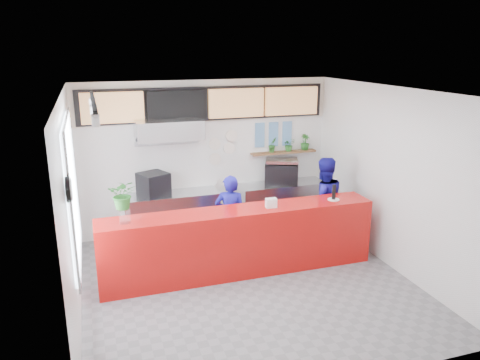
{
  "coord_description": "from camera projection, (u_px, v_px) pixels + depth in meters",
  "views": [
    {
      "loc": [
        -2.17,
        -6.29,
        3.6
      ],
      "look_at": [
        0.1,
        0.7,
        1.5
      ],
      "focal_mm": 35.0,
      "sensor_mm": 36.0,
      "label": 1
    }
  ],
  "objects": [
    {
      "name": "photo_frame_b",
      "position": [
        274.0,
        128.0,
        9.52
      ],
      "size": [
        0.2,
        0.02,
        0.25
      ],
      "primitive_type": "cube",
      "color": "#598CBF",
      "rests_on": "wall_back"
    },
    {
      "name": "ceiling",
      "position": [
        249.0,
        91.0,
        6.56
      ],
      "size": [
        5.0,
        5.0,
        0.0
      ],
      "primitive_type": "plane",
      "rotation": [
        3.14,
        0.0,
        0.0
      ],
      "color": "silver"
    },
    {
      "name": "dec_plate_a",
      "position": [
        215.0,
        144.0,
        9.21
      ],
      "size": [
        0.24,
        0.03,
        0.24
      ],
      "primitive_type": "cylinder",
      "rotation": [
        1.57,
        0.0,
        0.0
      ],
      "color": "silver",
      "rests_on": "wall_back"
    },
    {
      "name": "staff_right",
      "position": [
        323.0,
        202.0,
        8.63
      ],
      "size": [
        0.83,
        0.65,
        1.68
      ],
      "primitive_type": "imported",
      "rotation": [
        0.0,
        0.0,
        3.12
      ],
      "color": "#17148C",
      "rests_on": "ground"
    },
    {
      "name": "photo_frame_f",
      "position": [
        287.0,
        139.0,
        9.68
      ],
      "size": [
        0.2,
        0.02,
        0.25
      ],
      "primitive_type": "cube",
      "color": "#598CBF",
      "rests_on": "wall_back"
    },
    {
      "name": "menu_board_far_right",
      "position": [
        291.0,
        101.0,
        9.37
      ],
      "size": [
        1.1,
        0.1,
        0.55
      ],
      "primitive_type": "cube",
      "color": "tan",
      "rests_on": "wall_back"
    },
    {
      "name": "white_plate",
      "position": [
        333.0,
        199.0,
        7.92
      ],
      "size": [
        0.23,
        0.23,
        0.01
      ],
      "primitive_type": "cylinder",
      "rotation": [
        0.0,
        0.0,
        0.16
      ],
      "color": "white",
      "rests_on": "service_counter"
    },
    {
      "name": "window_pane",
      "position": [
        72.0,
        189.0,
        6.46
      ],
      "size": [
        0.04,
        2.2,
        1.9
      ],
      "primitive_type": "cube",
      "color": "silver",
      "rests_on": "wall_left"
    },
    {
      "name": "espresso_machine",
      "position": [
        281.0,
        173.0,
        9.53
      ],
      "size": [
        0.79,
        0.7,
        0.42
      ],
      "primitive_type": "cube",
      "rotation": [
        0.0,
        0.0,
        -0.41
      ],
      "color": "black",
      "rests_on": "right_bench"
    },
    {
      "name": "dec_plate_b",
      "position": [
        229.0,
        148.0,
        9.32
      ],
      "size": [
        0.24,
        0.03,
        0.24
      ],
      "primitive_type": "cylinder",
      "rotation": [
        1.57,
        0.0,
        0.0
      ],
      "color": "silver",
      "rests_on": "wall_back"
    },
    {
      "name": "floor",
      "position": [
        248.0,
        283.0,
        7.39
      ],
      "size": [
        5.0,
        5.0,
        0.0
      ],
      "primitive_type": "plane",
      "color": "slate",
      "rests_on": "ground"
    },
    {
      "name": "menu_board_mid_left",
      "position": [
        177.0,
        105.0,
        8.68
      ],
      "size": [
        1.1,
        0.1,
        0.55
      ],
      "primitive_type": "cube",
      "color": "black",
      "rests_on": "wall_back"
    },
    {
      "name": "pepper_mill",
      "position": [
        334.0,
        192.0,
        7.88
      ],
      "size": [
        0.08,
        0.08,
        0.25
      ],
      "primitive_type": "cylinder",
      "rotation": [
        0.0,
        0.0,
        -0.34
      ],
      "color": "black",
      "rests_on": "white_plate"
    },
    {
      "name": "herb_b",
      "position": [
        273.0,
        145.0,
        9.52
      ],
      "size": [
        0.2,
        0.18,
        0.31
      ],
      "primitive_type": "imported",
      "rotation": [
        0.0,
        0.0,
        0.25
      ],
      "color": "#266623",
      "rests_on": "herb_shelf"
    },
    {
      "name": "menu_board_far_left",
      "position": [
        112.0,
        108.0,
        8.34
      ],
      "size": [
        1.1,
        0.1,
        0.55
      ],
      "primitive_type": "cube",
      "color": "tan",
      "rests_on": "wall_back"
    },
    {
      "name": "right_bench",
      "position": [
        282.0,
        204.0,
        9.72
      ],
      "size": [
        1.8,
        0.6,
        0.9
      ],
      "primitive_type": "cube",
      "color": "#B2B5BA",
      "rests_on": "ground"
    },
    {
      "name": "dec_plate_d",
      "position": [
        232.0,
        136.0,
        9.27
      ],
      "size": [
        0.24,
        0.03,
        0.24
      ],
      "primitive_type": "cylinder",
      "rotation": [
        1.57,
        0.0,
        0.0
      ],
      "color": "silver",
      "rests_on": "wall_back"
    },
    {
      "name": "wall_clock_face",
      "position": [
        71.0,
        189.0,
        5.28
      ],
      "size": [
        0.02,
        0.26,
        0.26
      ],
      "primitive_type": "cylinder",
      "rotation": [
        0.0,
        1.57,
        0.0
      ],
      "color": "white",
      "rests_on": "wall_left"
    },
    {
      "name": "herb_shelf",
      "position": [
        284.0,
        152.0,
        9.64
      ],
      "size": [
        1.4,
        0.18,
        0.04
      ],
      "primitive_type": "cube",
      "color": "brown",
      "rests_on": "wall_back"
    },
    {
      "name": "staff_center",
      "position": [
        230.0,
        217.0,
        8.15
      ],
      "size": [
        0.64,
        0.55,
        1.49
      ],
      "primitive_type": "imported",
      "rotation": [
        0.0,
        0.0,
        2.73
      ],
      "color": "#17148C",
      "rests_on": "ground"
    },
    {
      "name": "prep_bench",
      "position": [
        172.0,
        216.0,
        9.04
      ],
      "size": [
        1.8,
        0.6,
        0.9
      ],
      "primitive_type": "cube",
      "color": "#B2B5BA",
      "rests_on": "ground"
    },
    {
      "name": "glass_vase",
      "position": [
        125.0,
        216.0,
        6.86
      ],
      "size": [
        0.21,
        0.21,
        0.2
      ],
      "primitive_type": "cylinder",
      "rotation": [
        0.0,
        0.0,
        0.35
      ],
      "color": "silver",
      "rests_on": "service_counter"
    },
    {
      "name": "track_rail",
      "position": [
        93.0,
        101.0,
        5.95
      ],
      "size": [
        0.05,
        2.4,
        0.04
      ],
      "primitive_type": "cube",
      "color": "black",
      "rests_on": "ceiling"
    },
    {
      "name": "photo_frame_e",
      "position": [
        273.0,
        140.0,
        9.59
      ],
      "size": [
        0.2,
        0.02,
        0.25
      ],
      "primitive_type": "cube",
      "color": "#598CBF",
      "rests_on": "wall_back"
    },
    {
      "name": "dec_plate_c",
      "position": [
        215.0,
        159.0,
        9.29
      ],
      "size": [
        0.24,
        0.03,
        0.24
      ],
      "primitive_type": "cylinder",
      "rotation": [
        1.57,
        0.0,
        0.0
      ],
      "color": "silver",
      "rests_on": "wall_back"
    },
    {
      "name": "photo_frame_c",
      "position": [
        287.0,
        127.0,
        9.61
      ],
      "size": [
        0.2,
        0.02,
        0.25
      ],
      "primitive_type": "cube",
      "color": "#598CBF",
      "rests_on": "wall_back"
    },
    {
      "name": "napkin_holder",
      "position": [
        271.0,
        203.0,
        7.53
      ],
      "size": [
        0.18,
        0.12,
        0.15
      ],
      "primitive_type": "cube",
      "rotation": [
        0.0,
        0.0,
        -0.06
      ],
      "color": "white",
      "rests_on": "service_counter"
    },
    {
      "name": "menu_board_mid_right",
      "position": [
        236.0,
        103.0,
        9.03
      ],
      "size": [
        1.1,
        0.1,
        0.55
      ],
      "primitive_type": "cube",
      "color": "tan",
      "rests_on": "wall_back"
    },
    {
      "name": "cream_band",
      "position": [
        206.0,
        101.0,
        8.95
      ],
      "size": [
        5.0,
        0.02,
        0.8
      ],
      "primitive_type": "cube",
      "color": "beige",
      "rests_on": "wall_back"
    },
    {
      "name": "service_counter",
      "position": [
        240.0,
        241.0,
        7.6
      ],
      "size": [
        4.5,
        0.6,
        1.1
      ],
      "primitive_type": "cube",
      "color": "#B5100C",
      "rests_on": "ground"
    },
    {
      "name": "basil_vase",
      "position": [
        123.0,
        194.0,
        6.77
      ],
      "size": [
        0.47,
        0.43,
        0.45
      ],
      "primitive_type": "imported",
      "rotation": [
        0.0,
        0.0,
        -0.23
      ],
      "color": "#266623",
      "rests_on": "glass_vase"
    },
    {
      "name": "herb_c",
      "position": [
        289.0,
        145.0,
        9.64
      ],
      "size": [
        0.27,
        0.25,
        0.27
      ],
      "primitive_type": "imported",
      "rotation": [
        0.0,
        0.0,
        0.18
      ],
      "color": "#266623",
      "rests_on": "herb_shelf"
    },
    {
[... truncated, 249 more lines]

